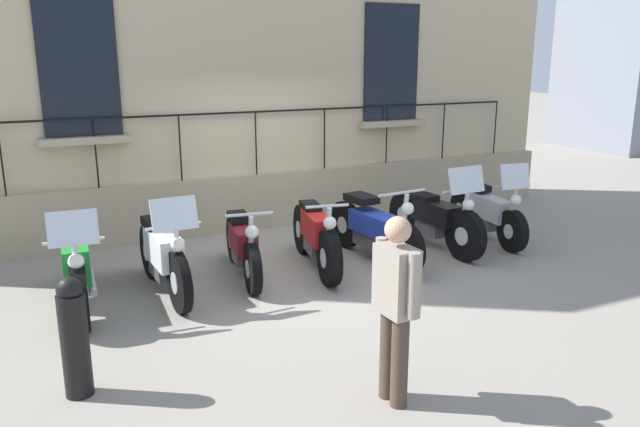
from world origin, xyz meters
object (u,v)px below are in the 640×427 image
object	(u,v)px
motorcycle_maroon	(243,247)
motorcycle_silver	(487,213)
motorcycle_black	(435,219)
motorcycle_blue	(374,229)
bollard	(74,337)
motorcycle_red	(316,237)
motorcycle_white	(164,257)
pedestrian_walking	(396,301)
motorcycle_green	(77,269)

from	to	relation	value
motorcycle_maroon	motorcycle_silver	bearing A→B (deg)	89.89
motorcycle_black	motorcycle_blue	bearing A→B (deg)	-85.73
motorcycle_blue	motorcycle_silver	xyz separation A→B (m)	(-0.13, 2.07, -0.02)
motorcycle_silver	bollard	size ratio (longest dim) A/B	1.91
motorcycle_black	motorcycle_red	bearing A→B (deg)	-89.35
motorcycle_black	bollard	world-z (taller)	motorcycle_black
motorcycle_red	motorcycle_blue	bearing A→B (deg)	86.09
motorcycle_white	motorcycle_maroon	world-z (taller)	motorcycle_white
motorcycle_silver	motorcycle_blue	bearing A→B (deg)	-86.34
motorcycle_red	motorcycle_silver	world-z (taller)	motorcycle_silver
motorcycle_red	motorcycle_black	distance (m)	1.92
motorcycle_blue	motorcycle_black	size ratio (longest dim) A/B	1.00
bollard	pedestrian_walking	size ratio (longest dim) A/B	0.66
motorcycle_silver	pedestrian_walking	world-z (taller)	pedestrian_walking
motorcycle_silver	pedestrian_walking	size ratio (longest dim) A/B	1.26
motorcycle_maroon	motorcycle_blue	xyz separation A→B (m)	(0.14, 1.83, 0.04)
motorcycle_red	motorcycle_maroon	bearing A→B (deg)	-94.79
bollard	pedestrian_walking	world-z (taller)	pedestrian_walking
motorcycle_white	pedestrian_walking	distance (m)	3.41
motorcycle_maroon	motorcycle_red	distance (m)	0.99
motorcycle_blue	bollard	world-z (taller)	motorcycle_blue
motorcycle_blue	motorcycle_maroon	bearing A→B (deg)	-94.38
motorcycle_blue	bollard	xyz separation A→B (m)	(1.98, -3.99, 0.09)
motorcycle_maroon	motorcycle_red	size ratio (longest dim) A/B	0.93
motorcycle_maroon	motorcycle_white	bearing A→B (deg)	-81.03
motorcycle_green	motorcycle_blue	size ratio (longest dim) A/B	1.01
motorcycle_red	bollard	size ratio (longest dim) A/B	1.94
motorcycle_white	bollard	size ratio (longest dim) A/B	1.89
motorcycle_green	motorcycle_silver	bearing A→B (deg)	91.37
motorcycle_white	motorcycle_maroon	bearing A→B (deg)	98.97
motorcycle_red	bollard	xyz separation A→B (m)	(2.04, -3.14, 0.10)
motorcycle_green	motorcycle_black	bearing A→B (deg)	91.04
motorcycle_white	motorcycle_blue	xyz separation A→B (m)	(-0.02, 2.86, -0.02)
motorcycle_white	motorcycle_black	size ratio (longest dim) A/B	0.96
motorcycle_white	motorcycle_black	xyz separation A→B (m)	(-0.10, 3.92, -0.02)
motorcycle_red	motorcycle_silver	size ratio (longest dim) A/B	1.02
motorcycle_red	bollard	bearing A→B (deg)	-56.97
motorcycle_white	motorcycle_black	world-z (taller)	motorcycle_black
motorcycle_white	pedestrian_walking	size ratio (longest dim) A/B	1.25
motorcycle_black	motorcycle_green	bearing A→B (deg)	-88.96
motorcycle_blue	pedestrian_walking	bearing A→B (deg)	-27.66
motorcycle_white	motorcycle_silver	size ratio (longest dim) A/B	0.99
motorcycle_blue	motorcycle_black	world-z (taller)	motorcycle_black
motorcycle_green	motorcycle_blue	bearing A→B (deg)	90.13
motorcycle_silver	motorcycle_green	bearing A→B (deg)	-88.63
motorcycle_blue	motorcycle_green	bearing A→B (deg)	-89.87
motorcycle_white	bollard	xyz separation A→B (m)	(1.96, -1.13, 0.06)
motorcycle_maroon	motorcycle_blue	bearing A→B (deg)	85.62
motorcycle_green	motorcycle_blue	distance (m)	3.81
motorcycle_green	pedestrian_walking	world-z (taller)	pedestrian_walking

